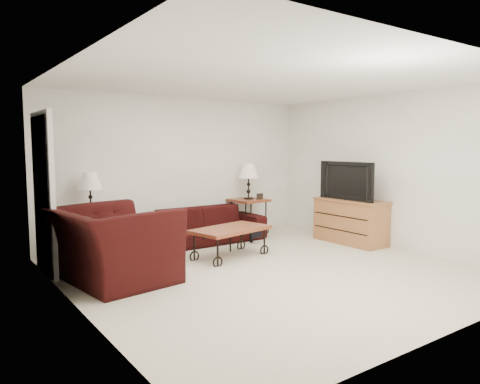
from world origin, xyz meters
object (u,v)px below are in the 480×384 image
at_px(side_table_right, 249,217).
at_px(lamp_left, 90,193).
at_px(side_table_left, 92,235).
at_px(coffee_table, 230,242).
at_px(sofa, 206,225).
at_px(tv_stand, 350,221).
at_px(lamp_right, 249,181).
at_px(armchair, 113,245).
at_px(backpack, 251,230).
at_px(television, 351,181).

relative_size(side_table_right, lamp_left, 1.05).
relative_size(side_table_left, coffee_table, 0.53).
xyz_separation_m(sofa, tv_stand, (2.01, -1.45, 0.08)).
xyz_separation_m(side_table_left, lamp_right, (2.95, -0.00, 0.69)).
xyz_separation_m(sofa, lamp_left, (-1.91, 0.18, 0.65)).
bearing_deg(lamp_right, lamp_left, 180.00).
height_order(side_table_right, armchair, armchair).
xyz_separation_m(lamp_right, tv_stand, (0.97, -1.63, -0.63)).
relative_size(armchair, backpack, 3.14).
bearing_deg(side_table_left, sofa, -5.38).
bearing_deg(coffee_table, sofa, 77.56).
bearing_deg(lamp_right, backpack, -122.69).
relative_size(lamp_right, tv_stand, 0.53).
distance_m(side_table_right, lamp_right, 0.67).
bearing_deg(lamp_right, television, -59.80).
xyz_separation_m(armchair, backpack, (2.72, 0.81, -0.23)).
relative_size(side_table_right, television, 0.60).
relative_size(sofa, side_table_left, 3.23).
bearing_deg(sofa, tv_stand, -35.91).
distance_m(armchair, tv_stand, 4.11).
height_order(side_table_left, side_table_right, side_table_right).
relative_size(tv_stand, backpack, 2.80).
bearing_deg(armchair, lamp_right, -72.97).
distance_m(side_table_left, backpack, 2.61).
bearing_deg(lamp_left, backpack, -14.46).
bearing_deg(coffee_table, side_table_left, 142.64).
bearing_deg(lamp_left, television, -22.73).
height_order(sofa, side_table_left, side_table_left).
height_order(tv_stand, television, television).
xyz_separation_m(tv_stand, television, (-0.02, 0.00, 0.70)).
xyz_separation_m(side_table_right, coffee_table, (-1.28, -1.27, -0.11)).
distance_m(side_table_right, backpack, 0.78).
bearing_deg(lamp_left, coffee_table, -37.36).
distance_m(coffee_table, television, 2.41).
relative_size(side_table_right, lamp_right, 1.00).
xyz_separation_m(sofa, television, (1.99, -1.45, 0.78)).
relative_size(side_table_left, lamp_right, 0.95).
bearing_deg(armchair, coffee_table, -92.19).
bearing_deg(lamp_left, armchair, -97.34).
xyz_separation_m(sofa, lamp_right, (1.04, 0.18, 0.70)).
distance_m(side_table_left, armchair, 1.48).
xyz_separation_m(side_table_right, lamp_left, (-2.95, 0.00, 0.62)).
distance_m(lamp_left, television, 4.23).
relative_size(side_table_right, coffee_table, 0.56).
bearing_deg(lamp_left, side_table_right, -0.00).
distance_m(coffee_table, armchair, 1.88).
xyz_separation_m(lamp_right, backpack, (-0.42, -0.65, -0.78)).
xyz_separation_m(coffee_table, tv_stand, (2.25, -0.36, 0.15)).
bearing_deg(sofa, side_table_left, 174.62).
height_order(side_table_left, backpack, side_table_left).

